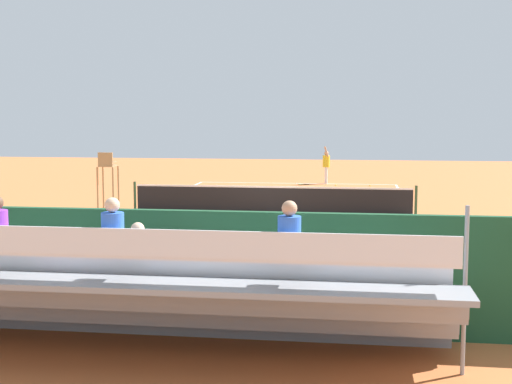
{
  "coord_description": "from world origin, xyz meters",
  "views": [
    {
      "loc": [
        -3.01,
        25.26,
        3.58
      ],
      "look_at": [
        0.0,
        4.0,
        1.2
      ],
      "focal_mm": 49.93,
      "sensor_mm": 36.0,
      "label": 1
    }
  ],
  "objects_px": {
    "tennis_net": "(272,199)",
    "tennis_player": "(326,164)",
    "courtside_bench": "(322,290)",
    "umpire_chair": "(107,174)",
    "tennis_racket": "(302,184)",
    "equipment_bag": "(234,310)",
    "tennis_ball_near": "(336,185)",
    "bleacher_stand": "(139,292)",
    "tennis_ball_far": "(370,185)"
  },
  "relations": [
    {
      "from": "tennis_net",
      "to": "tennis_player",
      "type": "relative_size",
      "value": 5.35
    },
    {
      "from": "courtside_bench",
      "to": "umpire_chair",
      "type": "bearing_deg",
      "value": -57.17
    },
    {
      "from": "tennis_net",
      "to": "tennis_racket",
      "type": "xyz_separation_m",
      "value": [
        -0.29,
        -10.52,
        -0.49
      ]
    },
    {
      "from": "tennis_player",
      "to": "courtside_bench",
      "type": "bearing_deg",
      "value": 92.3
    },
    {
      "from": "tennis_net",
      "to": "equipment_bag",
      "type": "relative_size",
      "value": 11.44
    },
    {
      "from": "courtside_bench",
      "to": "tennis_player",
      "type": "distance_m",
      "value": 24.36
    },
    {
      "from": "equipment_bag",
      "to": "tennis_ball_near",
      "type": "relative_size",
      "value": 13.64
    },
    {
      "from": "tennis_net",
      "to": "tennis_ball_near",
      "type": "relative_size",
      "value": 156.06
    },
    {
      "from": "tennis_player",
      "to": "bleacher_stand",
      "type": "bearing_deg",
      "value": 86.54
    },
    {
      "from": "bleacher_stand",
      "to": "courtside_bench",
      "type": "xyz_separation_m",
      "value": [
        -2.58,
        -2.13,
        -0.41
      ]
    },
    {
      "from": "umpire_chair",
      "to": "tennis_racket",
      "type": "xyz_separation_m",
      "value": [
        -6.49,
        -10.36,
        -1.3
      ]
    },
    {
      "from": "tennis_net",
      "to": "umpire_chair",
      "type": "height_order",
      "value": "umpire_chair"
    },
    {
      "from": "equipment_bag",
      "to": "tennis_player",
      "type": "distance_m",
      "value": 24.49
    },
    {
      "from": "tennis_player",
      "to": "tennis_ball_far",
      "type": "distance_m",
      "value": 2.6
    },
    {
      "from": "tennis_player",
      "to": "tennis_ball_near",
      "type": "xyz_separation_m",
      "value": [
        -0.52,
        1.02,
        -0.98
      ]
    },
    {
      "from": "umpire_chair",
      "to": "tennis_ball_far",
      "type": "xyz_separation_m",
      "value": [
        -9.89,
        -9.96,
        -1.28
      ]
    },
    {
      "from": "bleacher_stand",
      "to": "tennis_player",
      "type": "relative_size",
      "value": 4.7
    },
    {
      "from": "courtside_bench",
      "to": "tennis_player",
      "type": "height_order",
      "value": "tennis_player"
    },
    {
      "from": "tennis_ball_near",
      "to": "tennis_ball_far",
      "type": "xyz_separation_m",
      "value": [
        -1.68,
        -0.06,
        0.0
      ]
    },
    {
      "from": "tennis_net",
      "to": "equipment_bag",
      "type": "xyz_separation_m",
      "value": [
        -0.95,
        13.4,
        -0.32
      ]
    },
    {
      "from": "umpire_chair",
      "to": "tennis_ball_far",
      "type": "height_order",
      "value": "umpire_chair"
    },
    {
      "from": "tennis_net",
      "to": "tennis_racket",
      "type": "distance_m",
      "value": 10.53
    },
    {
      "from": "tennis_ball_near",
      "to": "courtside_bench",
      "type": "bearing_deg",
      "value": 91.13
    },
    {
      "from": "tennis_ball_far",
      "to": "bleacher_stand",
      "type": "bearing_deg",
      "value": 81.52
    },
    {
      "from": "umpire_chair",
      "to": "tennis_player",
      "type": "distance_m",
      "value": 13.35
    },
    {
      "from": "equipment_bag",
      "to": "tennis_player",
      "type": "bearing_deg",
      "value": -91.25
    },
    {
      "from": "umpire_chair",
      "to": "tennis_ball_far",
      "type": "distance_m",
      "value": 14.09
    },
    {
      "from": "tennis_player",
      "to": "tennis_racket",
      "type": "distance_m",
      "value": 1.66
    },
    {
      "from": "tennis_net",
      "to": "tennis_player",
      "type": "xyz_separation_m",
      "value": [
        -1.48,
        -11.07,
        0.51
      ]
    },
    {
      "from": "bleacher_stand",
      "to": "tennis_ball_near",
      "type": "relative_size",
      "value": 137.27
    },
    {
      "from": "bleacher_stand",
      "to": "umpire_chair",
      "type": "relative_size",
      "value": 4.23
    },
    {
      "from": "courtside_bench",
      "to": "tennis_racket",
      "type": "height_order",
      "value": "courtside_bench"
    },
    {
      "from": "umpire_chair",
      "to": "equipment_bag",
      "type": "relative_size",
      "value": 2.38
    },
    {
      "from": "umpire_chair",
      "to": "courtside_bench",
      "type": "height_order",
      "value": "umpire_chair"
    },
    {
      "from": "bleacher_stand",
      "to": "tennis_ball_far",
      "type": "bearing_deg",
      "value": -98.48
    },
    {
      "from": "bleacher_stand",
      "to": "tennis_racket",
      "type": "relative_size",
      "value": 15.57
    },
    {
      "from": "bleacher_stand",
      "to": "tennis_ball_far",
      "type": "relative_size",
      "value": 137.27
    },
    {
      "from": "tennis_racket",
      "to": "bleacher_stand",
      "type": "bearing_deg",
      "value": 89.11
    },
    {
      "from": "equipment_bag",
      "to": "courtside_bench",
      "type": "bearing_deg",
      "value": -175.15
    },
    {
      "from": "tennis_racket",
      "to": "tennis_ball_far",
      "type": "distance_m",
      "value": 3.43
    },
    {
      "from": "umpire_chair",
      "to": "tennis_racket",
      "type": "height_order",
      "value": "umpire_chair"
    },
    {
      "from": "umpire_chair",
      "to": "equipment_bag",
      "type": "height_order",
      "value": "umpire_chair"
    },
    {
      "from": "bleacher_stand",
      "to": "courtside_bench",
      "type": "bearing_deg",
      "value": -140.48
    },
    {
      "from": "umpire_chair",
      "to": "equipment_bag",
      "type": "distance_m",
      "value": 15.37
    },
    {
      "from": "umpire_chair",
      "to": "tennis_player",
      "type": "height_order",
      "value": "umpire_chair"
    },
    {
      "from": "tennis_player",
      "to": "tennis_ball_near",
      "type": "relative_size",
      "value": 29.18
    },
    {
      "from": "courtside_bench",
      "to": "tennis_ball_near",
      "type": "distance_m",
      "value": 23.33
    },
    {
      "from": "courtside_bench",
      "to": "tennis_ball_near",
      "type": "xyz_separation_m",
      "value": [
        0.46,
        -23.32,
        -0.53
      ]
    },
    {
      "from": "tennis_player",
      "to": "tennis_ball_near",
      "type": "height_order",
      "value": "tennis_player"
    },
    {
      "from": "umpire_chair",
      "to": "tennis_ball_near",
      "type": "bearing_deg",
      "value": -129.66
    }
  ]
}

